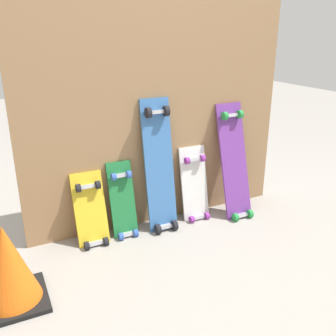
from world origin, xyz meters
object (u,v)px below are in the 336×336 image
object	(u,v)px
skateboard_green	(123,205)
skateboard_white	(195,188)
traffic_cone	(8,266)
skateboard_blue	(160,171)
skateboard_yellow	(91,215)
skateboard_purple	(235,166)

from	to	relation	value
skateboard_green	skateboard_white	world-z (taller)	skateboard_white
traffic_cone	skateboard_blue	bearing A→B (deg)	21.86
skateboard_yellow	skateboard_blue	bearing A→B (deg)	-0.11
skateboard_yellow	traffic_cone	world-z (taller)	skateboard_yellow
skateboard_green	skateboard_blue	bearing A→B (deg)	-2.82
skateboard_purple	skateboard_green	bearing A→B (deg)	176.20
skateboard_purple	traffic_cone	bearing A→B (deg)	-167.18
skateboard_blue	traffic_cone	bearing A→B (deg)	-158.14
skateboard_green	skateboard_white	xyz separation A→B (m)	(0.55, 0.01, 0.01)
traffic_cone	skateboard_purple	bearing A→B (deg)	12.82
skateboard_green	skateboard_purple	bearing A→B (deg)	-3.80
skateboard_white	traffic_cone	bearing A→B (deg)	-161.86
skateboard_purple	traffic_cone	xyz separation A→B (m)	(-1.60, -0.36, -0.16)
skateboard_blue	skateboard_white	distance (m)	0.35
skateboard_white	skateboard_blue	bearing A→B (deg)	-176.12
skateboard_blue	traffic_cone	xyz separation A→B (m)	(-1.01, -0.41, -0.20)
skateboard_yellow	skateboard_blue	distance (m)	0.54
traffic_cone	skateboard_yellow	bearing A→B (deg)	37.78
skateboard_purple	traffic_cone	distance (m)	1.65
skateboard_white	traffic_cone	distance (m)	1.37
skateboard_yellow	skateboard_purple	distance (m)	1.09
skateboard_purple	skateboard_white	bearing A→B (deg)	168.01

